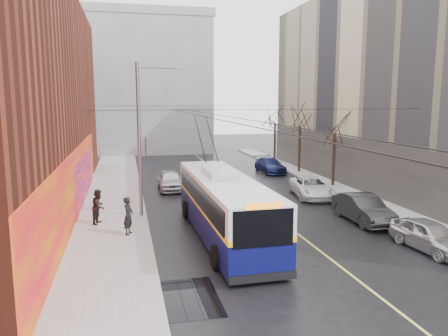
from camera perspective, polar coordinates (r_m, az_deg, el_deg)
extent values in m
plane|color=black|center=(18.36, 11.25, -13.34)|extent=(140.00, 140.00, 0.00)
cube|color=gray|center=(28.32, -14.33, -5.32)|extent=(4.00, 60.00, 0.15)
cube|color=gray|center=(32.56, 17.18, -3.59)|extent=(2.00, 60.00, 0.15)
cube|color=#BFB74C|center=(31.46, 3.36, -3.76)|extent=(0.12, 50.00, 0.01)
cube|color=orange|center=(26.09, -18.90, -2.40)|extent=(0.08, 28.00, 4.00)
cube|color=#770493|center=(32.03, -17.70, -1.04)|extent=(0.06, 12.00, 3.20)
cube|color=#C3B68D|center=(38.08, 26.84, 9.63)|extent=(14.00, 36.00, 16.00)
cube|color=#4C4742|center=(34.40, 17.07, 0.33)|extent=(0.06, 36.00, 4.00)
cube|color=gray|center=(60.51, -12.00, 10.72)|extent=(20.00, 12.00, 18.00)
cube|color=gray|center=(55.59, -12.19, 19.72)|extent=(20.50, 0.40, 1.00)
cylinder|color=slate|center=(25.59, -11.00, 3.37)|extent=(0.20, 0.20, 9.00)
cube|color=#4F0F0B|center=(25.63, -10.20, 2.73)|extent=(0.04, 0.60, 1.10)
cylinder|color=slate|center=(25.61, -8.54, 12.85)|extent=(2.40, 0.10, 0.10)
cube|color=slate|center=(25.71, -6.03, 12.66)|extent=(0.50, 0.22, 0.12)
cylinder|color=black|center=(30.65, -6.71, 7.55)|extent=(0.02, 60.00, 0.02)
cylinder|color=black|center=(30.77, -4.84, 7.58)|extent=(0.02, 60.00, 0.02)
cylinder|color=black|center=(22.61, 5.52, 7.60)|extent=(18.00, 0.02, 0.02)
cylinder|color=black|center=(38.13, -2.12, 8.16)|extent=(18.00, 0.02, 0.02)
cylinder|color=black|center=(35.67, 14.13, 0.91)|extent=(0.24, 0.24, 4.20)
cylinder|color=black|center=(41.96, 9.83, 2.41)|extent=(0.24, 0.24, 4.48)
cylinder|color=black|center=(48.46, 6.65, 3.28)|extent=(0.24, 0.24, 4.37)
cube|color=black|center=(16.07, -4.58, -16.54)|extent=(2.06, 3.34, 0.01)
ellipsoid|color=slate|center=(24.27, -4.09, 8.43)|extent=(0.44, 0.20, 0.12)
ellipsoid|color=slate|center=(27.18, 3.22, 11.94)|extent=(0.44, 0.20, 0.12)
ellipsoid|color=slate|center=(26.76, -5.21, 8.30)|extent=(0.44, 0.20, 0.12)
cube|color=#080A42|center=(22.17, 0.01, -6.62)|extent=(2.82, 12.22, 1.52)
cube|color=silver|center=(21.84, 0.01, -3.02)|extent=(2.82, 12.22, 1.32)
cube|color=yellow|center=(21.98, 0.01, -4.70)|extent=(2.86, 12.27, 0.22)
cube|color=black|center=(16.19, 5.17, -7.89)|extent=(2.34, 0.07, 1.42)
cube|color=black|center=(27.73, -2.98, -0.79)|extent=(2.34, 0.07, 1.22)
cube|color=black|center=(21.59, -3.46, -3.45)|extent=(0.20, 11.17, 1.02)
cube|color=black|center=(22.20, 3.37, -3.10)|extent=(0.20, 11.17, 1.02)
cube|color=silver|center=(22.66, -0.60, -0.49)|extent=(1.47, 3.07, 0.30)
cube|color=black|center=(16.79, 5.13, -14.07)|extent=(2.64, 0.16, 0.30)
cylinder|color=black|center=(18.26, -1.02, -11.58)|extent=(0.32, 1.02, 1.02)
cylinder|color=black|center=(18.98, 6.92, -10.84)|extent=(0.32, 1.02, 1.02)
cylinder|color=black|center=(25.90, -4.98, -5.41)|extent=(0.32, 1.02, 1.02)
cylinder|color=black|center=(26.41, 0.71, -5.09)|extent=(0.32, 1.02, 1.02)
cylinder|color=black|center=(25.85, -3.16, 3.96)|extent=(0.11, 3.53, 2.50)
cylinder|color=black|center=(25.99, -1.62, 3.99)|extent=(0.11, 3.53, 2.50)
imported|color=#BAB9BE|center=(22.43, 25.31, -7.98)|extent=(2.00, 4.30, 1.43)
imported|color=#28282A|center=(26.09, 17.70, -5.07)|extent=(1.74, 4.80, 1.57)
imported|color=white|center=(31.85, 11.34, -2.46)|extent=(3.10, 5.43, 1.43)
imported|color=navy|center=(42.00, 6.04, 0.37)|extent=(2.09, 4.86, 1.39)
imported|color=silver|center=(33.96, -7.08, -1.59)|extent=(1.80, 4.42, 1.50)
imported|color=black|center=(22.65, -12.39, -6.11)|extent=(0.68, 0.82, 1.92)
imported|color=black|center=(24.98, -16.05, -4.86)|extent=(1.00, 1.12, 1.91)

